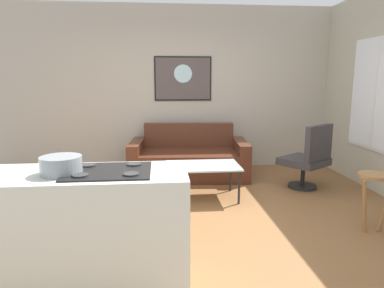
# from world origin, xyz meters

# --- Properties ---
(ground) EXTENTS (6.40, 6.40, 0.04)m
(ground) POSITION_xyz_m (0.00, 0.00, -0.02)
(ground) COLOR brown
(back_wall) EXTENTS (6.40, 0.05, 2.80)m
(back_wall) POSITION_xyz_m (0.00, 2.42, 1.40)
(back_wall) COLOR #B7AD9C
(back_wall) RESTS_ON ground
(couch) EXTENTS (1.92, 1.06, 0.83)m
(couch) POSITION_xyz_m (0.06, 1.78, 0.28)
(couch) COLOR #4E2718
(couch) RESTS_ON ground
(coffee_table) EXTENTS (0.95, 0.63, 0.45)m
(coffee_table) POSITION_xyz_m (0.16, 0.71, 0.42)
(coffee_table) COLOR silver
(coffee_table) RESTS_ON ground
(armchair) EXTENTS (0.79, 0.79, 0.94)m
(armchair) POSITION_xyz_m (1.71, 0.96, 0.46)
(armchair) COLOR black
(armchair) RESTS_ON ground
(bar_stool) EXTENTS (0.36, 0.35, 0.61)m
(bar_stool) POSITION_xyz_m (1.78, -0.43, 0.47)
(bar_stool) COLOR #9A6A3B
(bar_stool) RESTS_ON ground
(kitchen_counter) EXTENTS (1.75, 0.61, 0.93)m
(kitchen_counter) POSITION_xyz_m (-1.08, -1.21, 0.45)
(kitchen_counter) COLOR white
(kitchen_counter) RESTS_ON ground
(mixing_bowl) EXTENTS (0.29, 0.29, 0.13)m
(mixing_bowl) POSITION_xyz_m (-1.09, -1.24, 0.97)
(mixing_bowl) COLOR gray
(mixing_bowl) RESTS_ON kitchen_counter
(wall_painting) EXTENTS (0.98, 0.03, 0.75)m
(wall_painting) POSITION_xyz_m (0.01, 2.38, 1.57)
(wall_painting) COLOR black
(window) EXTENTS (0.03, 1.19, 1.57)m
(window) POSITION_xyz_m (2.59, 0.90, 1.35)
(window) COLOR silver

